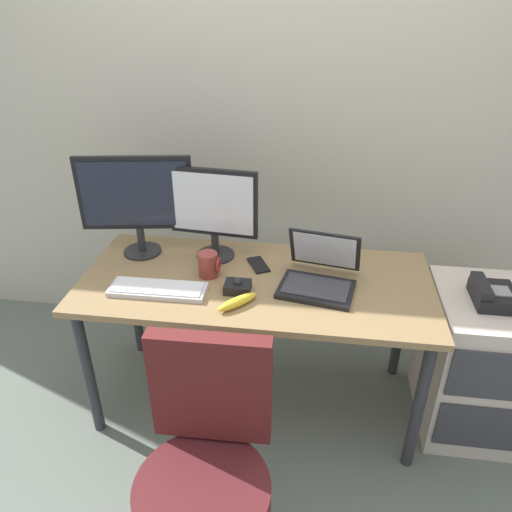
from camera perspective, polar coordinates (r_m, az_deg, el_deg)
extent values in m
plane|color=slate|center=(2.59, 0.00, -16.29)|extent=(8.00, 8.00, 0.00)
cube|color=beige|center=(2.55, 2.26, 19.09)|extent=(6.00, 0.10, 2.80)
cube|color=#93764D|center=(2.15, 0.00, -3.14)|extent=(1.55, 0.70, 0.03)
cylinder|color=#2D2D33|center=(2.34, -19.09, -12.90)|extent=(0.05, 0.05, 0.68)
cylinder|color=#2D2D33|center=(2.18, 18.57, -16.41)|extent=(0.05, 0.05, 0.68)
cylinder|color=#2D2D33|center=(2.75, -14.10, -5.03)|extent=(0.05, 0.05, 0.68)
cylinder|color=#2D2D33|center=(2.62, 16.69, -7.37)|extent=(0.05, 0.05, 0.68)
cube|color=beige|center=(2.48, 24.18, -11.19)|extent=(0.42, 0.52, 0.69)
cube|color=#38383D|center=(2.20, 26.63, -12.59)|extent=(0.38, 0.01, 0.23)
cube|color=#38383D|center=(2.39, 25.03, -17.82)|extent=(0.38, 0.01, 0.23)
cube|color=black|center=(2.26, 26.19, -4.26)|extent=(0.17, 0.20, 0.06)
cube|color=black|center=(2.22, 24.99, -3.20)|extent=(0.05, 0.18, 0.04)
cube|color=gray|center=(2.24, 26.91, -3.76)|extent=(0.07, 0.08, 0.01)
cylinder|color=#531C20|center=(1.72, -6.33, -25.97)|extent=(0.44, 0.44, 0.07)
cube|color=#591D1D|center=(1.65, -5.35, -15.16)|extent=(0.40, 0.07, 0.42)
cylinder|color=#262628|center=(2.42, -13.17, 0.57)|extent=(0.18, 0.18, 0.01)
cylinder|color=#262628|center=(2.39, -13.34, 1.96)|extent=(0.04, 0.04, 0.12)
cube|color=black|center=(2.29, -14.01, 7.16)|extent=(0.52, 0.11, 0.35)
cube|color=#1E2333|center=(2.28, -14.08, 7.03)|extent=(0.48, 0.08, 0.31)
cylinder|color=#262628|center=(2.33, -4.77, 0.14)|extent=(0.18, 0.18, 0.01)
cylinder|color=#262628|center=(2.30, -4.83, 1.43)|extent=(0.04, 0.04, 0.11)
cube|color=black|center=(2.21, -5.06, 6.29)|extent=(0.41, 0.06, 0.32)
cube|color=white|center=(2.20, -5.17, 6.15)|extent=(0.38, 0.04, 0.28)
cube|color=silver|center=(2.09, -11.45, -3.90)|extent=(0.41, 0.14, 0.02)
cube|color=white|center=(2.09, -11.49, -3.58)|extent=(0.38, 0.12, 0.01)
cube|color=black|center=(2.07, 7.07, -3.90)|extent=(0.34, 0.27, 0.02)
cube|color=#38383D|center=(2.07, 7.09, -3.62)|extent=(0.30, 0.21, 0.00)
cube|color=black|center=(2.15, 8.08, 0.73)|extent=(0.32, 0.15, 0.21)
cube|color=silver|center=(2.14, 8.05, 0.66)|extent=(0.28, 0.13, 0.18)
cube|color=black|center=(2.05, -2.17, -3.66)|extent=(0.11, 0.09, 0.04)
sphere|color=#232328|center=(2.04, -2.19, -3.05)|extent=(0.04, 0.04, 0.04)
cylinder|color=brown|center=(2.15, -5.67, -1.00)|extent=(0.09, 0.09, 0.11)
torus|color=maroon|center=(2.14, -4.42, -1.03)|extent=(0.01, 0.07, 0.07)
cube|color=black|center=(2.24, 0.28, -1.04)|extent=(0.12, 0.16, 0.01)
ellipsoid|color=yellow|center=(1.96, -2.21, -5.41)|extent=(0.16, 0.17, 0.04)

